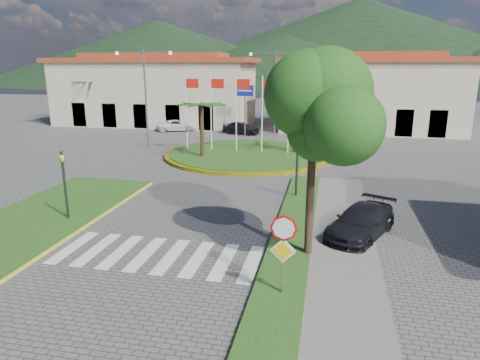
% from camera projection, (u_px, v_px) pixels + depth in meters
% --- Properties ---
extents(ground, '(160.00, 160.00, 0.00)m').
position_uv_depth(ground, '(100.00, 315.00, 12.01)').
color(ground, '#5A5855').
rests_on(ground, ground).
extents(sidewalk_right, '(4.00, 28.00, 0.15)m').
position_uv_depth(sidewalk_right, '(319.00, 299.00, 12.69)').
color(sidewalk_right, gray).
rests_on(sidewalk_right, ground).
extents(verge_right, '(1.60, 28.00, 0.18)m').
position_uv_depth(verge_right, '(279.00, 294.00, 12.92)').
color(verge_right, '#1D4814').
rests_on(verge_right, ground).
extents(median_left, '(5.00, 14.00, 0.18)m').
position_uv_depth(median_left, '(36.00, 221.00, 18.94)').
color(median_left, '#1D4814').
rests_on(median_left, ground).
extents(crosswalk, '(8.00, 3.00, 0.01)m').
position_uv_depth(crosswalk, '(156.00, 255.00, 15.78)').
color(crosswalk, silver).
rests_on(crosswalk, ground).
extents(roundabout_island, '(12.70, 12.70, 6.00)m').
position_uv_depth(roundabout_island, '(248.00, 154.00, 32.74)').
color(roundabout_island, yellow).
rests_on(roundabout_island, ground).
extents(stop_sign, '(0.80, 0.11, 2.65)m').
position_uv_depth(stop_sign, '(283.00, 243.00, 12.42)').
color(stop_sign, slate).
rests_on(stop_sign, ground).
extents(deciduous_tree, '(3.60, 3.60, 6.80)m').
position_uv_depth(deciduous_tree, '(314.00, 115.00, 14.29)').
color(deciduous_tree, black).
rests_on(deciduous_tree, ground).
extents(traffic_light_left, '(0.15, 0.18, 3.20)m').
position_uv_depth(traffic_light_left, '(64.00, 180.00, 18.67)').
color(traffic_light_left, black).
rests_on(traffic_light_left, ground).
extents(traffic_light_right, '(0.15, 0.18, 3.20)m').
position_uv_depth(traffic_light_right, '(297.00, 162.00, 21.94)').
color(traffic_light_right, black).
rests_on(traffic_light_right, ground).
extents(traffic_light_far, '(0.18, 0.15, 3.20)m').
position_uv_depth(traffic_light_far, '(354.00, 127.00, 34.47)').
color(traffic_light_far, black).
rests_on(traffic_light_far, ground).
extents(direction_sign_west, '(1.60, 0.14, 5.20)m').
position_uv_depth(direction_sign_west, '(245.00, 100.00, 40.74)').
color(direction_sign_west, slate).
rests_on(direction_sign_west, ground).
extents(direction_sign_east, '(1.60, 0.14, 5.20)m').
position_uv_depth(direction_sign_east, '(298.00, 101.00, 39.74)').
color(direction_sign_east, slate).
rests_on(direction_sign_east, ground).
extents(street_lamp_centre, '(4.80, 0.16, 8.00)m').
position_uv_depth(street_lamp_centre, '(275.00, 91.00, 38.97)').
color(street_lamp_centre, slate).
rests_on(street_lamp_centre, ground).
extents(street_lamp_west, '(4.80, 0.16, 8.00)m').
position_uv_depth(street_lamp_west, '(146.00, 93.00, 35.29)').
color(street_lamp_west, slate).
rests_on(street_lamp_west, ground).
extents(building_left, '(23.32, 9.54, 8.05)m').
position_uv_depth(building_left, '(156.00, 90.00, 49.66)').
color(building_left, beige).
rests_on(building_left, ground).
extents(building_right, '(19.08, 9.54, 8.05)m').
position_uv_depth(building_right, '(370.00, 93.00, 44.90)').
color(building_right, beige).
rests_on(building_right, ground).
extents(hill_far_west, '(140.00, 140.00, 22.00)m').
position_uv_depth(hill_far_west, '(159.00, 52.00, 152.30)').
color(hill_far_west, black).
rests_on(hill_far_west, ground).
extents(hill_far_mid, '(180.00, 180.00, 30.00)m').
position_uv_depth(hill_far_mid, '(359.00, 41.00, 156.25)').
color(hill_far_mid, black).
rests_on(hill_far_mid, ground).
extents(hill_near_back, '(110.00, 110.00, 16.00)m').
position_uv_depth(hill_near_back, '(281.00, 61.00, 134.70)').
color(hill_near_back, black).
rests_on(hill_near_back, ground).
extents(white_van, '(4.55, 3.21, 1.15)m').
position_uv_depth(white_van, '(177.00, 126.00, 45.08)').
color(white_van, white).
rests_on(white_van, ground).
extents(car_dark_a, '(3.99, 2.36, 1.27)m').
position_uv_depth(car_dark_a, '(241.00, 128.00, 43.02)').
color(car_dark_a, black).
rests_on(car_dark_a, ground).
extents(car_dark_b, '(3.54, 1.56, 1.13)m').
position_uv_depth(car_dark_b, '(314.00, 131.00, 41.67)').
color(car_dark_b, black).
rests_on(car_dark_b, ground).
extents(car_side_right, '(3.39, 4.67, 1.26)m').
position_uv_depth(car_side_right, '(361.00, 222.00, 17.33)').
color(car_side_right, black).
rests_on(car_side_right, ground).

